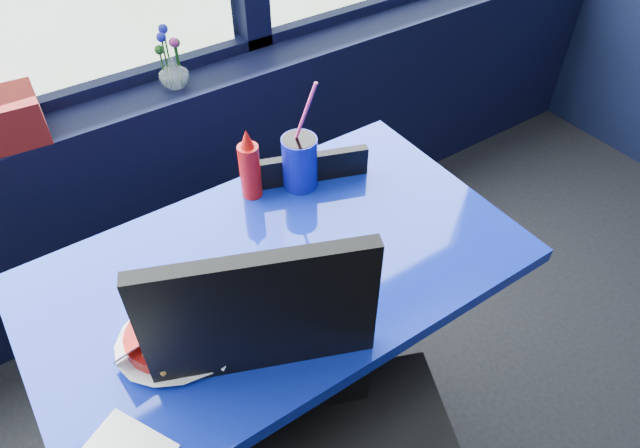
{
  "coord_description": "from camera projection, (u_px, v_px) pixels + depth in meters",
  "views": [
    {
      "loc": [
        -0.14,
        1.16,
        1.8
      ],
      "look_at": [
        0.41,
        1.98,
        0.84
      ],
      "focal_mm": 32.0,
      "sensor_mm": 36.0,
      "label": 1
    }
  ],
  "objects": [
    {
      "name": "chair_near_front",
      "position": [
        320.0,
        424.0,
        1.25
      ],
      "size": [
        0.63,
        0.63,
        1.07
      ],
      "rotation": [
        0.0,
        0.0,
        -0.39
      ],
      "color": "black",
      "rests_on": "ground"
    },
    {
      "name": "food_basket",
      "position": [
        187.0,
        324.0,
        1.23
      ],
      "size": [
        0.31,
        0.31,
        0.1
      ],
      "rotation": [
        0.0,
        0.0,
        -0.21
      ],
      "color": "#B6100C",
      "rests_on": "near_table"
    },
    {
      "name": "chair_near_back",
      "position": [
        281.0,
        231.0,
        1.86
      ],
      "size": [
        0.49,
        0.49,
        0.84
      ],
      "rotation": [
        0.0,
        0.0,
        2.79
      ],
      "color": "black",
      "rests_on": "ground"
    },
    {
      "name": "near_table",
      "position": [
        281.0,
        309.0,
        1.53
      ],
      "size": [
        1.2,
        0.7,
        0.75
      ],
      "color": "black",
      "rests_on": "ground"
    },
    {
      "name": "window_sill",
      "position": [
        86.0,
        214.0,
        2.04
      ],
      "size": [
        5.0,
        0.26,
        0.8
      ],
      "primitive_type": "cube",
      "color": "black",
      "rests_on": "ground"
    },
    {
      "name": "soda_cup",
      "position": [
        300.0,
        161.0,
        1.56
      ],
      "size": [
        0.1,
        0.1,
        0.33
      ],
      "rotation": [
        0.0,
        0.0,
        0.2
      ],
      "color": "#0E139C",
      "rests_on": "near_table"
    },
    {
      "name": "ketchup_bottle",
      "position": [
        250.0,
        167.0,
        1.53
      ],
      "size": [
        0.06,
        0.06,
        0.21
      ],
      "color": "#B6100C",
      "rests_on": "near_table"
    },
    {
      "name": "flower_vase",
      "position": [
        173.0,
        69.0,
        1.86
      ],
      "size": [
        0.12,
        0.13,
        0.21
      ],
      "rotation": [
        0.0,
        0.0,
        -0.24
      ],
      "color": "silver",
      "rests_on": "window_sill"
    }
  ]
}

